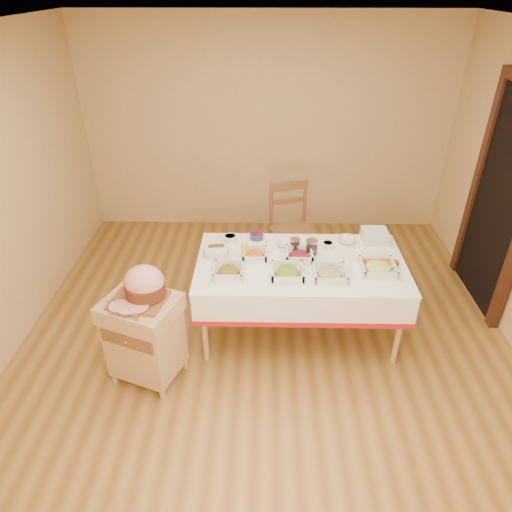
{
  "coord_description": "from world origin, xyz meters",
  "views": [
    {
      "loc": [
        -0.02,
        -3.07,
        2.89
      ],
      "look_at": [
        -0.09,
        0.2,
        0.88
      ],
      "focal_mm": 32.0,
      "sensor_mm": 36.0,
      "label": 1
    }
  ],
  "objects": [
    {
      "name": "serving_dish_b",
      "position": [
        0.17,
        0.08,
        0.8
      ],
      "size": [
        0.27,
        0.27,
        0.11
      ],
      "color": "silver",
      "rests_on": "dining_table"
    },
    {
      "name": "ham_on_board",
      "position": [
        -0.93,
        -0.28,
        0.9
      ],
      "size": [
        0.43,
        0.41,
        0.28
      ],
      "color": "brown",
      "rests_on": "butcher_cart"
    },
    {
      "name": "preserve_jar_right",
      "position": [
        0.4,
        0.44,
        0.82
      ],
      "size": [
        0.11,
        0.11,
        0.14
      ],
      "color": "silver",
      "rests_on": "dining_table"
    },
    {
      "name": "serving_dish_c",
      "position": [
        0.52,
        0.07,
        0.8
      ],
      "size": [
        0.27,
        0.27,
        0.11
      ],
      "color": "silver",
      "rests_on": "dining_table"
    },
    {
      "name": "mustard_bottle",
      "position": [
        -0.2,
        0.35,
        0.84
      ],
      "size": [
        0.06,
        0.06,
        0.19
      ],
      "color": "yellow",
      "rests_on": "dining_table"
    },
    {
      "name": "bowl_small_imported",
      "position": [
        0.75,
        0.65,
        0.79
      ],
      "size": [
        0.16,
        0.16,
        0.05
      ],
      "primitive_type": "imported",
      "rotation": [
        0.0,
        0.0,
        0.01
      ],
      "color": "silver",
      "rests_on": "dining_table"
    },
    {
      "name": "bread_basket",
      "position": [
        -0.45,
        0.4,
        0.8
      ],
      "size": [
        0.23,
        0.23,
        0.1
      ],
      "color": "white",
      "rests_on": "dining_table"
    },
    {
      "name": "butcher_cart",
      "position": [
        -0.97,
        -0.32,
        0.44
      ],
      "size": [
        0.68,
        0.62,
        0.78
      ],
      "color": "tan",
      "rests_on": "ground"
    },
    {
      "name": "dining_table",
      "position": [
        0.3,
        0.3,
        0.6
      ],
      "size": [
        1.82,
        1.02,
        0.76
      ],
      "color": "tan",
      "rests_on": "ground"
    },
    {
      "name": "serving_dish_f",
      "position": [
        0.29,
        0.36,
        0.8
      ],
      "size": [
        0.25,
        0.24,
        0.11
      ],
      "color": "silver",
      "rests_on": "dining_table"
    },
    {
      "name": "small_bowl_mid",
      "position": [
        -0.09,
        0.71,
        0.79
      ],
      "size": [
        0.13,
        0.13,
        0.05
      ],
      "color": "navy",
      "rests_on": "dining_table"
    },
    {
      "name": "bowl_white_imported",
      "position": [
        0.18,
        0.58,
        0.78
      ],
      "size": [
        0.19,
        0.19,
        0.04
      ],
      "primitive_type": "imported",
      "rotation": [
        0.0,
        0.0,
        -0.19
      ],
      "color": "silver",
      "rests_on": "dining_table"
    },
    {
      "name": "dining_chair",
      "position": [
        0.28,
        1.34,
        0.53
      ],
      "size": [
        0.58,
        0.56,
        1.02
      ],
      "color": "brown",
      "rests_on": "ground"
    },
    {
      "name": "brass_platter",
      "position": [
        0.98,
        0.26,
        0.78
      ],
      "size": [
        0.32,
        0.23,
        0.04
      ],
      "color": "gold",
      "rests_on": "dining_table"
    },
    {
      "name": "small_bowl_right",
      "position": [
        0.56,
        0.55,
        0.79
      ],
      "size": [
        0.1,
        0.1,
        0.05
      ],
      "color": "silver",
      "rests_on": "dining_table"
    },
    {
      "name": "plate_stack",
      "position": [
        1.02,
        0.7,
        0.81
      ],
      "size": [
        0.24,
        0.24,
        0.1
      ],
      "color": "silver",
      "rests_on": "dining_table"
    },
    {
      "name": "serving_dish_d",
      "position": [
        0.94,
        0.17,
        0.8
      ],
      "size": [
        0.29,
        0.29,
        0.11
      ],
      "color": "silver",
      "rests_on": "dining_table"
    },
    {
      "name": "serving_dish_e",
      "position": [
        -0.1,
        0.36,
        0.79
      ],
      "size": [
        0.22,
        0.21,
        0.1
      ],
      "color": "silver",
      "rests_on": "dining_table"
    },
    {
      "name": "serving_dish_a",
      "position": [
        -0.32,
        0.09,
        0.79
      ],
      "size": [
        0.25,
        0.25,
        0.11
      ],
      "color": "silver",
      "rests_on": "dining_table"
    },
    {
      "name": "small_bowl_left",
      "position": [
        -0.34,
        0.66,
        0.79
      ],
      "size": [
        0.12,
        0.12,
        0.06
      ],
      "color": "silver",
      "rests_on": "dining_table"
    },
    {
      "name": "doorway",
      "position": [
        2.2,
        0.9,
        1.11
      ],
      "size": [
        0.09,
        1.1,
        2.2
      ],
      "color": "black",
      "rests_on": "ground"
    },
    {
      "name": "room_shell",
      "position": [
        0.0,
        0.0,
        1.3
      ],
      "size": [
        5.0,
        5.0,
        5.0
      ],
      "color": "olive",
      "rests_on": "ground"
    },
    {
      "name": "preserve_jar_left",
      "position": [
        0.26,
        0.49,
        0.81
      ],
      "size": [
        0.1,
        0.1,
        0.12
      ],
      "color": "silver",
      "rests_on": "dining_table"
    }
  ]
}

